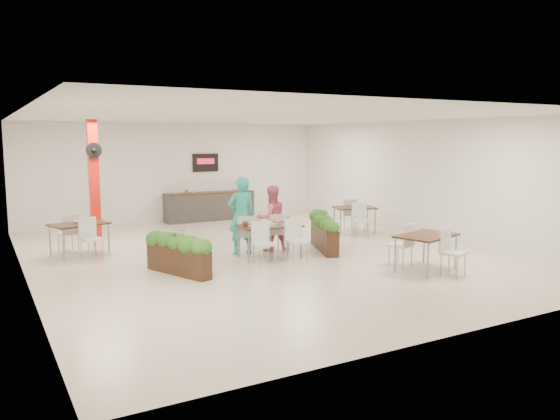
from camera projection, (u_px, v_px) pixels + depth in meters
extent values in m
plane|color=beige|center=(261.00, 255.00, 12.78)|extent=(12.00, 12.00, 0.00)
cube|color=white|center=(176.00, 173.00, 17.76)|extent=(10.00, 0.10, 3.20)
cube|color=white|center=(463.00, 221.00, 7.38)|extent=(10.00, 0.10, 3.20)
cube|color=white|center=(22.00, 198.00, 10.15)|extent=(0.10, 12.00, 3.20)
cube|color=white|center=(422.00, 179.00, 14.99)|extent=(0.10, 12.00, 3.20)
cube|color=white|center=(260.00, 117.00, 12.36)|extent=(10.00, 12.00, 0.04)
cube|color=red|center=(94.00, 181.00, 14.41)|extent=(0.25, 0.25, 3.20)
cylinder|color=black|center=(94.00, 150.00, 14.15)|extent=(0.40, 0.06, 0.40)
sphere|color=black|center=(94.00, 150.00, 14.11)|extent=(0.12, 0.12, 0.12)
cube|color=#302D2A|center=(210.00, 207.00, 18.09)|extent=(3.00, 0.60, 0.90)
cube|color=black|center=(209.00, 193.00, 18.03)|extent=(3.00, 0.62, 0.04)
cube|color=black|center=(205.00, 163.00, 18.17)|extent=(0.90, 0.04, 0.60)
cube|color=red|center=(206.00, 161.00, 18.14)|extent=(0.60, 0.02, 0.18)
imported|color=#A73C1B|center=(186.00, 190.00, 17.63)|extent=(0.09, 0.09, 0.19)
imported|color=gold|center=(194.00, 190.00, 17.75)|extent=(0.13, 0.13, 0.17)
cube|color=black|center=(269.00, 226.00, 12.41)|extent=(1.46, 0.90, 0.04)
cylinder|color=gray|center=(249.00, 247.00, 11.88)|extent=(0.04, 0.04, 0.71)
cylinder|color=gray|center=(301.00, 242.00, 12.41)|extent=(0.04, 0.04, 0.71)
cylinder|color=gray|center=(238.00, 242.00, 12.49)|extent=(0.04, 0.04, 0.71)
cylinder|color=gray|center=(288.00, 238.00, 13.03)|extent=(0.04, 0.04, 0.71)
cube|color=white|center=(244.00, 235.00, 12.82)|extent=(0.45, 0.45, 0.05)
cube|color=white|center=(247.00, 226.00, 12.61)|extent=(0.42, 0.07, 0.45)
cylinder|color=gray|center=(248.00, 243.00, 13.07)|extent=(0.02, 0.02, 0.43)
cylinder|color=gray|center=(234.00, 244.00, 12.93)|extent=(0.02, 0.02, 0.43)
cylinder|color=gray|center=(253.00, 246.00, 12.76)|extent=(0.02, 0.02, 0.43)
cylinder|color=gray|center=(240.00, 247.00, 12.62)|extent=(0.02, 0.02, 0.43)
cube|color=white|center=(275.00, 233.00, 13.15)|extent=(0.45, 0.45, 0.05)
cube|color=white|center=(278.00, 224.00, 12.94)|extent=(0.42, 0.07, 0.45)
cylinder|color=gray|center=(278.00, 240.00, 13.40)|extent=(0.02, 0.02, 0.43)
cylinder|color=gray|center=(265.00, 242.00, 13.26)|extent=(0.02, 0.02, 0.43)
cylinder|color=gray|center=(284.00, 243.00, 13.10)|extent=(0.02, 0.02, 0.43)
cylinder|color=gray|center=(271.00, 244.00, 12.96)|extent=(0.02, 0.02, 0.43)
cube|color=white|center=(264.00, 244.00, 11.74)|extent=(0.45, 0.45, 0.05)
cube|color=white|center=(260.00, 231.00, 11.87)|extent=(0.42, 0.07, 0.45)
cylinder|color=gray|center=(260.00, 257.00, 11.54)|extent=(0.02, 0.02, 0.43)
cylinder|color=gray|center=(274.00, 256.00, 11.68)|extent=(0.02, 0.02, 0.43)
cylinder|color=gray|center=(254.00, 254.00, 11.85)|extent=(0.02, 0.02, 0.43)
cylinder|color=gray|center=(268.00, 253.00, 11.99)|extent=(0.02, 0.02, 0.43)
cube|color=white|center=(297.00, 241.00, 12.07)|extent=(0.45, 0.45, 0.05)
cube|color=white|center=(293.00, 229.00, 12.21)|extent=(0.42, 0.07, 0.45)
cylinder|color=gray|center=(293.00, 254.00, 11.88)|extent=(0.02, 0.02, 0.43)
cylinder|color=gray|center=(307.00, 252.00, 12.02)|extent=(0.02, 0.02, 0.43)
cylinder|color=gray|center=(287.00, 251.00, 12.18)|extent=(0.02, 0.02, 0.43)
cylinder|color=gray|center=(300.00, 249.00, 12.32)|extent=(0.02, 0.02, 0.43)
cube|color=white|center=(257.00, 226.00, 12.17)|extent=(0.32, 0.32, 0.01)
ellipsoid|color=#9C4327|center=(257.00, 223.00, 12.16)|extent=(0.22, 0.22, 0.13)
cube|color=white|center=(271.00, 224.00, 12.55)|extent=(0.28, 0.28, 0.01)
ellipsoid|color=orange|center=(271.00, 221.00, 12.54)|extent=(0.18, 0.18, 0.11)
cube|color=white|center=(288.00, 224.00, 12.46)|extent=(0.28, 0.28, 0.01)
ellipsoid|color=#461C0E|center=(288.00, 222.00, 12.45)|extent=(0.16, 0.16, 0.10)
cube|color=white|center=(271.00, 226.00, 12.22)|extent=(0.19, 0.19, 0.01)
ellipsoid|color=white|center=(271.00, 224.00, 12.21)|extent=(0.12, 0.12, 0.07)
cylinder|color=orange|center=(288.00, 219.00, 12.76)|extent=(0.07, 0.07, 0.15)
imported|color=brown|center=(245.00, 224.00, 12.26)|extent=(0.12, 0.12, 0.10)
imported|color=#29B19A|center=(241.00, 216.00, 12.75)|extent=(0.70, 0.49, 1.83)
imported|color=pink|center=(271.00, 218.00, 13.15)|extent=(0.81, 0.66, 1.58)
cube|color=black|center=(178.00, 261.00, 10.92)|extent=(0.86, 1.67, 0.56)
ellipsoid|color=#255819|center=(201.00, 245.00, 10.43)|extent=(0.40, 0.40, 0.32)
ellipsoid|color=#255819|center=(189.00, 243.00, 10.65)|extent=(0.40, 0.40, 0.32)
ellipsoid|color=#255819|center=(178.00, 241.00, 10.87)|extent=(0.40, 0.40, 0.32)
ellipsoid|color=#255819|center=(167.00, 239.00, 11.09)|extent=(0.40, 0.40, 0.32)
ellipsoid|color=#255819|center=(156.00, 237.00, 11.31)|extent=(0.40, 0.40, 0.32)
imported|color=#255819|center=(178.00, 238.00, 10.86)|extent=(0.33, 0.28, 0.36)
cube|color=black|center=(324.00, 238.00, 13.27)|extent=(0.91, 1.77, 0.59)
ellipsoid|color=#255819|center=(332.00, 226.00, 12.49)|extent=(0.40, 0.40, 0.32)
ellipsoid|color=#255819|center=(328.00, 224.00, 12.85)|extent=(0.40, 0.40, 0.32)
ellipsoid|color=#255819|center=(324.00, 221.00, 13.22)|extent=(0.40, 0.40, 0.32)
ellipsoid|color=#255819|center=(321.00, 219.00, 13.58)|extent=(0.40, 0.40, 0.32)
ellipsoid|color=#255819|center=(318.00, 217.00, 13.94)|extent=(0.40, 0.40, 0.32)
imported|color=#255819|center=(324.00, 218.00, 13.21)|extent=(0.22, 0.22, 0.39)
cube|color=black|center=(79.00, 224.00, 12.67)|extent=(1.40, 1.13, 0.04)
cylinder|color=gray|center=(63.00, 245.00, 12.09)|extent=(0.04, 0.04, 0.71)
cylinder|color=gray|center=(109.00, 239.00, 12.87)|extent=(0.04, 0.04, 0.71)
cylinder|color=gray|center=(50.00, 241.00, 12.57)|extent=(0.04, 0.04, 0.71)
cylinder|color=gray|center=(95.00, 235.00, 13.35)|extent=(0.04, 0.04, 0.71)
cube|color=white|center=(68.00, 233.00, 13.13)|extent=(0.52, 0.52, 0.05)
cube|color=white|center=(71.00, 223.00, 12.96)|extent=(0.41, 0.16, 0.45)
cylinder|color=gray|center=(72.00, 241.00, 13.39)|extent=(0.02, 0.02, 0.43)
cylinder|color=gray|center=(59.00, 242.00, 13.15)|extent=(0.02, 0.02, 0.43)
cylinder|color=gray|center=(78.00, 242.00, 13.16)|extent=(0.02, 0.02, 0.43)
cylinder|color=gray|center=(65.00, 244.00, 12.92)|extent=(0.02, 0.02, 0.43)
cube|color=white|center=(92.00, 239.00, 12.29)|extent=(0.52, 0.52, 0.05)
cube|color=white|center=(87.00, 227.00, 12.39)|extent=(0.41, 0.16, 0.45)
cylinder|color=gray|center=(89.00, 252.00, 12.09)|extent=(0.02, 0.02, 0.43)
cylinder|color=gray|center=(103.00, 249.00, 12.33)|extent=(0.02, 0.02, 0.43)
cylinder|color=gray|center=(82.00, 249.00, 12.32)|extent=(0.02, 0.02, 0.43)
cylinder|color=gray|center=(96.00, 247.00, 12.56)|extent=(0.02, 0.02, 0.43)
imported|color=white|center=(79.00, 222.00, 12.67)|extent=(0.22, 0.22, 0.05)
cube|color=black|center=(355.00, 208.00, 15.67)|extent=(1.33, 1.09, 0.04)
cylinder|color=gray|center=(340.00, 223.00, 15.32)|extent=(0.04, 0.04, 0.71)
cylinder|color=gray|center=(375.00, 222.00, 15.50)|extent=(0.04, 0.04, 0.71)
cylinder|color=gray|center=(334.00, 219.00, 15.94)|extent=(0.04, 0.04, 0.71)
cylinder|color=gray|center=(367.00, 218.00, 16.13)|extent=(0.04, 0.04, 0.71)
cube|color=white|center=(348.00, 214.00, 16.29)|extent=(0.53, 0.53, 0.05)
cube|color=white|center=(350.00, 207.00, 16.08)|extent=(0.41, 0.17, 0.45)
cylinder|color=gray|center=(352.00, 221.00, 16.52)|extent=(0.02, 0.02, 0.43)
cylinder|color=gray|center=(341.00, 221.00, 16.46)|extent=(0.02, 0.02, 0.43)
cylinder|color=gray|center=(355.00, 223.00, 16.19)|extent=(0.02, 0.02, 0.43)
cylinder|color=gray|center=(344.00, 223.00, 16.13)|extent=(0.02, 0.02, 0.43)
cube|color=white|center=(361.00, 220.00, 15.13)|extent=(0.53, 0.53, 0.05)
cube|color=white|center=(359.00, 210.00, 15.28)|extent=(0.41, 0.17, 0.45)
cylinder|color=gray|center=(357.00, 230.00, 14.96)|extent=(0.02, 0.02, 0.43)
cylinder|color=gray|center=(369.00, 229.00, 15.02)|extent=(0.02, 0.02, 0.43)
cylinder|color=gray|center=(353.00, 228.00, 15.29)|extent=(0.02, 0.02, 0.43)
cylinder|color=gray|center=(365.00, 227.00, 15.35)|extent=(0.02, 0.02, 0.43)
imported|color=white|center=(355.00, 206.00, 15.67)|extent=(0.22, 0.22, 0.05)
cube|color=black|center=(426.00, 236.00, 11.18)|extent=(1.48, 1.19, 0.04)
cylinder|color=gray|center=(428.00, 261.00, 10.56)|extent=(0.04, 0.04, 0.71)
cylinder|color=gray|center=(456.00, 252.00, 11.39)|extent=(0.04, 0.04, 0.71)
cylinder|color=gray|center=(395.00, 255.00, 11.07)|extent=(0.04, 0.04, 0.71)
cylinder|color=gray|center=(424.00, 247.00, 11.90)|extent=(0.04, 0.04, 0.71)
cube|color=white|center=(401.00, 245.00, 11.63)|extent=(0.52, 0.52, 0.05)
cube|color=white|center=(409.00, 235.00, 11.46)|extent=(0.41, 0.16, 0.45)
cylinder|color=gray|center=(398.00, 253.00, 11.90)|extent=(0.02, 0.02, 0.43)
cylinder|color=gray|center=(389.00, 256.00, 11.65)|extent=(0.02, 0.02, 0.43)
cylinder|color=gray|center=(411.00, 256.00, 11.66)|extent=(0.02, 0.02, 0.43)
cylinder|color=gray|center=(403.00, 258.00, 11.42)|extent=(0.02, 0.02, 0.43)
cube|color=white|center=(453.00, 253.00, 10.80)|extent=(0.52, 0.52, 0.05)
cube|color=white|center=(445.00, 240.00, 10.90)|extent=(0.41, 0.16, 0.45)
cylinder|color=gray|center=(457.00, 268.00, 10.59)|extent=(0.02, 0.02, 0.43)
cylinder|color=gray|center=(465.00, 265.00, 10.84)|extent=(0.02, 0.02, 0.43)
cylinder|color=gray|center=(441.00, 265.00, 10.83)|extent=(0.02, 0.02, 0.43)
cylinder|color=gray|center=(449.00, 262.00, 11.07)|extent=(0.02, 0.02, 0.43)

